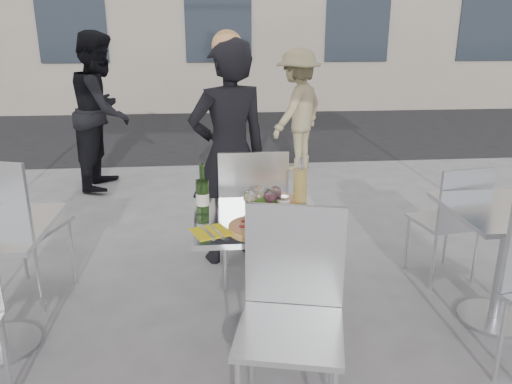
{
  "coord_description": "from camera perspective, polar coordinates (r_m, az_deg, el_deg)",
  "views": [
    {
      "loc": [
        -0.26,
        -2.6,
        1.75
      ],
      "look_at": [
        0.0,
        0.15,
        0.85
      ],
      "focal_mm": 35.0,
      "sensor_mm": 36.0,
      "label": 1
    }
  ],
  "objects": [
    {
      "name": "side_chair_lfar",
      "position": [
        3.55,
        -26.1,
        -2.8
      ],
      "size": [
        0.58,
        0.59,
        1.01
      ],
      "rotation": [
        0.0,
        0.0,
        2.84
      ],
      "color": "silver",
      "rests_on": "ground"
    },
    {
      "name": "side_chair_rfar",
      "position": [
        3.75,
        21.58,
        -2.43
      ],
      "size": [
        0.46,
        0.47,
        0.88
      ],
      "rotation": [
        0.0,
        0.0,
        3.31
      ],
      "color": "silver",
      "rests_on": "ground"
    },
    {
      "name": "pedestrian_b",
      "position": [
        6.48,
        4.78,
        9.27
      ],
      "size": [
        1.07,
        1.14,
        1.55
      ],
      "primitive_type": "imported",
      "rotation": [
        0.0,
        0.0,
        4.04
      ],
      "color": "tan",
      "rests_on": "ground"
    },
    {
      "name": "wineglass_white_a",
      "position": [
        2.77,
        -0.77,
        -0.71
      ],
      "size": [
        0.07,
        0.07,
        0.16
      ],
      "color": "white",
      "rests_on": "main_table"
    },
    {
      "name": "main_table",
      "position": [
        2.88,
        0.29,
        -6.81
      ],
      "size": [
        0.72,
        0.72,
        0.75
      ],
      "color": "#B7BABF",
      "rests_on": "ground"
    },
    {
      "name": "sugar_shaker",
      "position": [
        2.83,
        3.19,
        -1.56
      ],
      "size": [
        0.06,
        0.06,
        0.11
      ],
      "color": "white",
      "rests_on": "main_table"
    },
    {
      "name": "side_table_right",
      "position": [
        3.37,
        26.69,
        -5.07
      ],
      "size": [
        0.72,
        0.72,
        0.75
      ],
      "color": "#B7BABF",
      "rests_on": "ground"
    },
    {
      "name": "pedestrian_a",
      "position": [
        5.98,
        -17.21,
        8.82
      ],
      "size": [
        0.73,
        0.9,
        1.76
      ],
      "primitive_type": "imported",
      "rotation": [
        0.0,
        0.0,
        1.49
      ],
      "color": "black",
      "rests_on": "ground"
    },
    {
      "name": "napkin_right",
      "position": [
        2.62,
        6.7,
        -4.44
      ],
      "size": [
        0.21,
        0.21,
        0.01
      ],
      "rotation": [
        0.0,
        0.0,
        0.19
      ],
      "color": "yellow",
      "rests_on": "main_table"
    },
    {
      "name": "wine_bottle",
      "position": [
        2.83,
        -6.13,
        -0.34
      ],
      "size": [
        0.07,
        0.08,
        0.29
      ],
      "color": "#2D541F",
      "rests_on": "main_table"
    },
    {
      "name": "pizza_far",
      "position": [
        3.01,
        2.01,
        -1.09
      ],
      "size": [
        0.32,
        0.32,
        0.03
      ],
      "color": "white",
      "rests_on": "main_table"
    },
    {
      "name": "carafe",
      "position": [
        2.98,
        5.06,
        0.71
      ],
      "size": [
        0.08,
        0.08,
        0.29
      ],
      "color": "#E5C762",
      "rests_on": "main_table"
    },
    {
      "name": "ground",
      "position": [
        3.15,
        0.27,
        -15.76
      ],
      "size": [
        80.0,
        80.0,
        0.0
      ],
      "primitive_type": "plane",
      "color": "slate"
    },
    {
      "name": "street_asphalt",
      "position": [
        9.27,
        -3.77,
        7.09
      ],
      "size": [
        24.0,
        5.0,
        0.0
      ],
      "primitive_type": "cube",
      "color": "black",
      "rests_on": "ground"
    },
    {
      "name": "salad_plate",
      "position": [
        2.86,
        1.15,
        -1.65
      ],
      "size": [
        0.22,
        0.22,
        0.09
      ],
      "color": "white",
      "rests_on": "main_table"
    },
    {
      "name": "chair_near",
      "position": [
        2.29,
        4.14,
        -12.29
      ],
      "size": [
        0.55,
        0.56,
        1.01
      ],
      "rotation": [
        0.0,
        0.0,
        -0.23
      ],
      "color": "silver",
      "rests_on": "ground"
    },
    {
      "name": "woman_diner",
      "position": [
        3.78,
        -3.11,
        4.28
      ],
      "size": [
        0.72,
        0.59,
        1.71
      ],
      "primitive_type": "imported",
      "rotation": [
        0.0,
        0.0,
        3.47
      ],
      "color": "black",
      "rests_on": "ground"
    },
    {
      "name": "napkin_left",
      "position": [
        2.61,
        -5.22,
        -4.52
      ],
      "size": [
        0.23,
        0.23,
        0.01
      ],
      "rotation": [
        0.0,
        0.0,
        0.37
      ],
      "color": "yellow",
      "rests_on": "main_table"
    },
    {
      "name": "chair_far",
      "position": [
        3.43,
        -0.37,
        -1.66
      ],
      "size": [
        0.48,
        0.49,
        1.0
      ],
      "rotation": [
        0.0,
        0.0,
        3.09
      ],
      "color": "silver",
      "rests_on": "ground"
    },
    {
      "name": "wineglass_white_b",
      "position": [
        2.86,
        0.3,
        -0.13
      ],
      "size": [
        0.07,
        0.07,
        0.16
      ],
      "color": "white",
      "rests_on": "main_table"
    },
    {
      "name": "pizza_near",
      "position": [
        2.64,
        0.22,
        -3.97
      ],
      "size": [
        0.31,
        0.31,
        0.02
      ],
      "color": "#DBB055",
      "rests_on": "main_table"
    },
    {
      "name": "wineglass_red_b",
      "position": [
        2.84,
        2.24,
        -0.26
      ],
      "size": [
        0.07,
        0.07,
        0.16
      ],
      "color": "white",
      "rests_on": "main_table"
    },
    {
      "name": "wineglass_red_a",
      "position": [
        2.79,
        1.6,
        -0.58
      ],
      "size": [
        0.07,
        0.07,
        0.16
      ],
      "color": "white",
      "rests_on": "main_table"
    }
  ]
}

